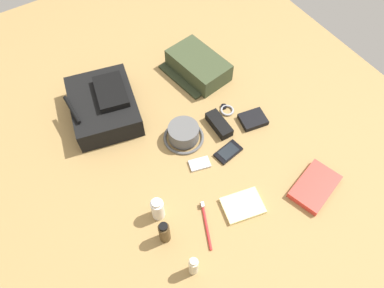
% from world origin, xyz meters
% --- Properties ---
extents(ground_plane, '(2.64, 2.02, 0.02)m').
position_xyz_m(ground_plane, '(0.00, 0.00, -0.01)').
color(ground_plane, '#9B7946').
rests_on(ground_plane, ground).
extents(backpack, '(0.40, 0.34, 0.13)m').
position_xyz_m(backpack, '(0.37, 0.22, 0.06)').
color(backpack, black).
rests_on(backpack, ground_plane).
extents(toiletry_pouch, '(0.31, 0.26, 0.09)m').
position_xyz_m(toiletry_pouch, '(0.36, -0.26, 0.05)').
color(toiletry_pouch, '#384228').
rests_on(toiletry_pouch, ground_plane).
extents(bucket_hat, '(0.17, 0.17, 0.07)m').
position_xyz_m(bucket_hat, '(0.07, 0.00, 0.03)').
color(bucket_hat, '#585858').
rests_on(bucket_hat, ground_plane).
extents(lotion_bottle, '(0.03, 0.03, 0.12)m').
position_xyz_m(lotion_bottle, '(-0.42, 0.26, 0.06)').
color(lotion_bottle, beige).
rests_on(lotion_bottle, ground_plane).
extents(cologne_bottle, '(0.04, 0.04, 0.12)m').
position_xyz_m(cologne_bottle, '(-0.27, 0.28, 0.06)').
color(cologne_bottle, '#473319').
rests_on(cologne_bottle, ground_plane).
extents(toothpaste_tube, '(0.05, 0.05, 0.12)m').
position_xyz_m(toothpaste_tube, '(-0.18, 0.26, 0.05)').
color(toothpaste_tube, white).
rests_on(toothpaste_tube, ground_plane).
extents(paperback_novel, '(0.18, 0.23, 0.03)m').
position_xyz_m(paperback_novel, '(-0.41, -0.31, 0.01)').
color(paperback_novel, red).
rests_on(paperback_novel, ground_plane).
extents(cell_phone, '(0.08, 0.12, 0.01)m').
position_xyz_m(cell_phone, '(-0.10, -0.12, 0.01)').
color(cell_phone, black).
rests_on(cell_phone, ground_plane).
extents(media_player, '(0.07, 0.09, 0.01)m').
position_xyz_m(media_player, '(-0.08, 0.01, 0.01)').
color(media_player, '#B7B7BC').
rests_on(media_player, ground_plane).
extents(wristwatch, '(0.07, 0.06, 0.01)m').
position_xyz_m(wristwatch, '(0.09, -0.24, 0.01)').
color(wristwatch, '#99999E').
rests_on(wristwatch, ground_plane).
extents(toothbrush, '(0.18, 0.08, 0.02)m').
position_xyz_m(toothbrush, '(-0.30, 0.13, 0.01)').
color(toothbrush, red).
rests_on(toothbrush, ground_plane).
extents(wallet, '(0.11, 0.12, 0.02)m').
position_xyz_m(wallet, '(-0.02, -0.30, 0.01)').
color(wallet, black).
rests_on(wallet, ground_plane).
extents(notepad, '(0.14, 0.17, 0.02)m').
position_xyz_m(notepad, '(-0.32, -0.02, 0.01)').
color(notepad, beige).
rests_on(notepad, ground_plane).
extents(sunglasses_case, '(0.14, 0.06, 0.04)m').
position_xyz_m(sunglasses_case, '(0.03, -0.16, 0.02)').
color(sunglasses_case, black).
rests_on(sunglasses_case, ground_plane).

